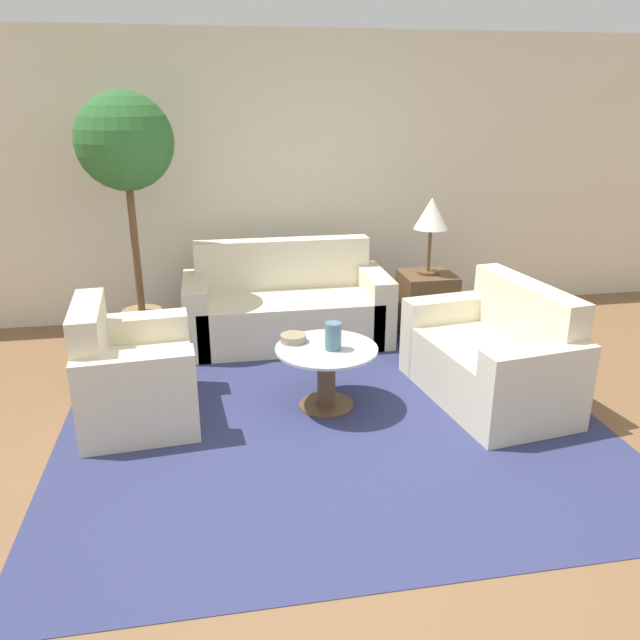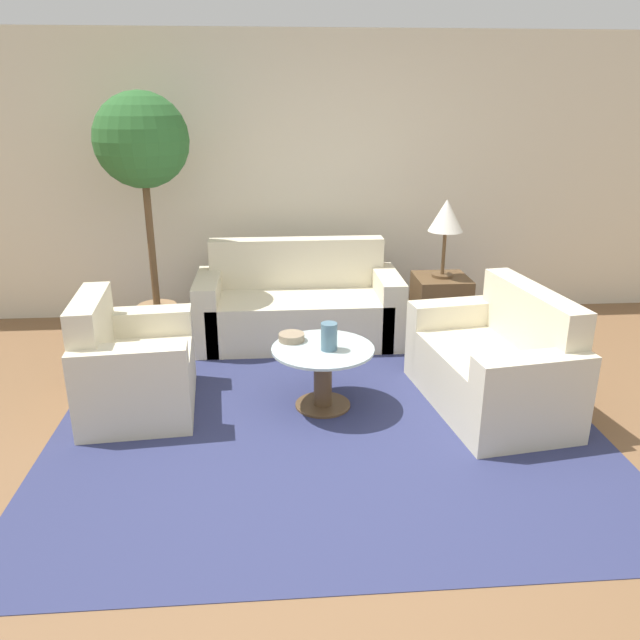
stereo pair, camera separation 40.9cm
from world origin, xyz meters
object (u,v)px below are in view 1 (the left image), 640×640
vase (333,336)px  table_lamp (431,216)px  sofa_main (286,308)px  loveseat (495,360)px  armchair (129,379)px  potted_plant (126,158)px  bowl (293,338)px  coffee_table (326,369)px

vase → table_lamp: bearing=48.2°
sofa_main → table_lamp: (1.23, -0.16, 0.80)m
sofa_main → loveseat: bearing=-46.7°
armchair → vase: armchair is taller
sofa_main → loveseat: 1.91m
armchair → potted_plant: 1.83m
vase → potted_plant: bearing=134.5°
table_lamp → bowl: size_ratio=3.69×
sofa_main → loveseat: sofa_main is taller
sofa_main → vase: bearing=-83.9°
sofa_main → bowl: size_ratio=9.74×
vase → bowl: (-0.24, 0.18, -0.07)m
bowl → potted_plant: bearing=132.9°
sofa_main → armchair: sofa_main is taller
armchair → bowl: armchair is taller
sofa_main → vase: size_ratio=9.27×
sofa_main → armchair: (-1.20, -1.25, 0.00)m
armchair → table_lamp: bearing=-70.5°
vase → bowl: bearing=143.2°
table_lamp → potted_plant: size_ratio=0.32×
loveseat → table_lamp: table_lamp is taller
coffee_table → potted_plant: (-1.34, 1.36, 1.30)m
loveseat → bowl: loveseat is taller
bowl → coffee_table: bearing=-35.2°
loveseat → table_lamp: bearing=175.6°
loveseat → potted_plant: (-2.54, 1.42, 1.30)m
vase → bowl: 0.31m
sofa_main → bowl: sofa_main is taller
table_lamp → potted_plant: potted_plant is taller
vase → sofa_main: bearing=96.1°
table_lamp → bowl: table_lamp is taller
table_lamp → vase: (-1.08, -1.21, -0.55)m
loveseat → potted_plant: size_ratio=0.65×
sofa_main → armchair: bearing=-133.9°
loveseat → vase: loveseat is taller
table_lamp → loveseat: bearing=-86.3°
coffee_table → table_lamp: (1.12, 1.18, 0.80)m
potted_plant → vase: size_ratio=11.09×
table_lamp → potted_plant: bearing=175.7°
loveseat → potted_plant: bearing=-127.4°
table_lamp → potted_plant: (-2.46, 0.18, 0.50)m
coffee_table → bowl: bearing=144.8°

